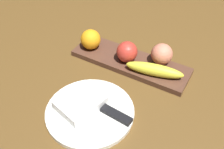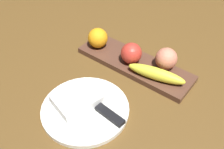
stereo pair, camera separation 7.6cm
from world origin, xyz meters
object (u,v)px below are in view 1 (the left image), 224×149
at_px(apple, 127,52).
at_px(dinner_plate, 90,112).
at_px(knife, 111,113).
at_px(banana, 154,70).
at_px(peach, 162,54).
at_px(orange_near_apple, 91,39).
at_px(folded_napkin, 80,103).
at_px(fruit_tray, 130,62).

bearing_deg(apple, dinner_plate, 92.40).
bearing_deg(knife, banana, -96.26).
bearing_deg(peach, orange_near_apple, 10.05).
bearing_deg(folded_napkin, apple, -95.00).
xyz_separation_m(apple, peach, (-0.10, -0.04, 0.00)).
height_order(fruit_tray, orange_near_apple, orange_near_apple).
relative_size(banana, knife, 0.98).
relative_size(dinner_plate, knife, 1.33).
height_order(dinner_plate, folded_napkin, folded_napkin).
bearing_deg(apple, peach, -157.62).
bearing_deg(orange_near_apple, knife, 133.67).
xyz_separation_m(orange_near_apple, folded_napkin, (-0.12, 0.23, -0.03)).
xyz_separation_m(apple, orange_near_apple, (0.14, 0.00, 0.00)).
xyz_separation_m(banana, peach, (0.00, -0.06, 0.02)).
xyz_separation_m(banana, folded_napkin, (0.13, 0.21, -0.01)).
distance_m(apple, dinner_plate, 0.24).
bearing_deg(peach, folded_napkin, 66.18).
distance_m(orange_near_apple, folded_napkin, 0.26).
bearing_deg(dinner_plate, fruit_tray, -90.00).
height_order(fruit_tray, banana, banana).
distance_m(fruit_tray, banana, 0.10).
bearing_deg(fruit_tray, knife, 104.31).
bearing_deg(peach, knife, 82.32).
xyz_separation_m(peach, folded_napkin, (0.12, 0.28, -0.03)).
bearing_deg(folded_napkin, banana, -120.47).
height_order(folded_napkin, knife, folded_napkin).
bearing_deg(peach, fruit_tray, 20.58).
distance_m(fruit_tray, folded_napkin, 0.24).
xyz_separation_m(apple, folded_napkin, (0.02, 0.23, -0.03)).
xyz_separation_m(dinner_plate, folded_napkin, (0.03, 0.00, 0.02)).
xyz_separation_m(folded_napkin, knife, (-0.09, -0.02, -0.01)).
distance_m(fruit_tray, orange_near_apple, 0.15).
relative_size(banana, orange_near_apple, 2.62).
xyz_separation_m(banana, knife, (0.04, 0.19, -0.02)).
height_order(peach, knife, peach).
bearing_deg(apple, banana, 168.91).
distance_m(apple, orange_near_apple, 0.14).
bearing_deg(banana, apple, 157.02).
height_order(banana, dinner_plate, banana).
distance_m(peach, folded_napkin, 0.30).
height_order(apple, dinner_plate, apple).
height_order(banana, knife, banana).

